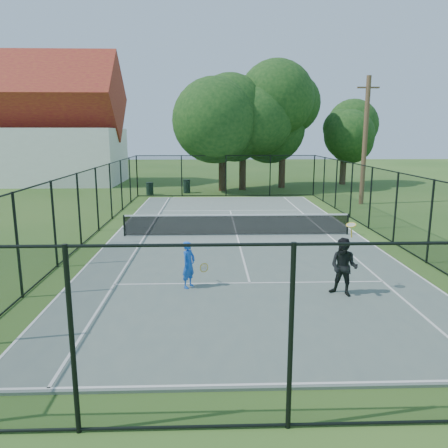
{
  "coord_description": "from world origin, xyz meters",
  "views": [
    {
      "loc": [
        -1.2,
        -19.02,
        4.52
      ],
      "look_at": [
        -0.67,
        -3.0,
        1.2
      ],
      "focal_mm": 35.0,
      "sensor_mm": 36.0,
      "label": 1
    }
  ],
  "objects_px": {
    "trash_bin_left": "(150,188)",
    "player_black": "(344,267)",
    "tennis_net": "(237,224)",
    "player_blue": "(189,265)",
    "trash_bin_right": "(187,186)",
    "utility_pole": "(365,140)"
  },
  "relations": [
    {
      "from": "trash_bin_left",
      "to": "player_black",
      "type": "xyz_separation_m",
      "value": [
        8.25,
        -21.39,
        0.41
      ]
    },
    {
      "from": "tennis_net",
      "to": "trash_bin_left",
      "type": "bearing_deg",
      "value": 112.4
    },
    {
      "from": "player_blue",
      "to": "player_black",
      "type": "height_order",
      "value": "player_black"
    },
    {
      "from": "trash_bin_right",
      "to": "player_blue",
      "type": "relative_size",
      "value": 0.74
    },
    {
      "from": "player_black",
      "to": "tennis_net",
      "type": "bearing_deg",
      "value": 108.63
    },
    {
      "from": "player_black",
      "to": "player_blue",
      "type": "bearing_deg",
      "value": 169.72
    },
    {
      "from": "trash_bin_left",
      "to": "utility_pole",
      "type": "distance_m",
      "value": 15.7
    },
    {
      "from": "trash_bin_left",
      "to": "utility_pole",
      "type": "bearing_deg",
      "value": -18.73
    },
    {
      "from": "trash_bin_right",
      "to": "utility_pole",
      "type": "relative_size",
      "value": 0.13
    },
    {
      "from": "player_blue",
      "to": "player_black",
      "type": "xyz_separation_m",
      "value": [
        4.36,
        -0.79,
        0.13
      ]
    },
    {
      "from": "tennis_net",
      "to": "trash_bin_left",
      "type": "height_order",
      "value": "tennis_net"
    },
    {
      "from": "trash_bin_right",
      "to": "player_black",
      "type": "distance_m",
      "value": 22.98
    },
    {
      "from": "trash_bin_right",
      "to": "utility_pole",
      "type": "distance_m",
      "value": 13.57
    },
    {
      "from": "tennis_net",
      "to": "trash_bin_left",
      "type": "distance_m",
      "value": 15.04
    },
    {
      "from": "trash_bin_left",
      "to": "trash_bin_right",
      "type": "bearing_deg",
      "value": 18.47
    },
    {
      "from": "player_blue",
      "to": "trash_bin_right",
      "type": "bearing_deg",
      "value": 93.08
    },
    {
      "from": "player_blue",
      "to": "trash_bin_left",
      "type": "bearing_deg",
      "value": 100.72
    },
    {
      "from": "tennis_net",
      "to": "player_blue",
      "type": "xyz_separation_m",
      "value": [
        -1.83,
        -6.7,
        0.18
      ]
    },
    {
      "from": "trash_bin_left",
      "to": "trash_bin_right",
      "type": "relative_size",
      "value": 0.9
    },
    {
      "from": "trash_bin_right",
      "to": "tennis_net",
      "type": "bearing_deg",
      "value": -78.59
    },
    {
      "from": "tennis_net",
      "to": "trash_bin_right",
      "type": "height_order",
      "value": "trash_bin_right"
    },
    {
      "from": "trash_bin_right",
      "to": "utility_pole",
      "type": "bearing_deg",
      "value": -26.4
    }
  ]
}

